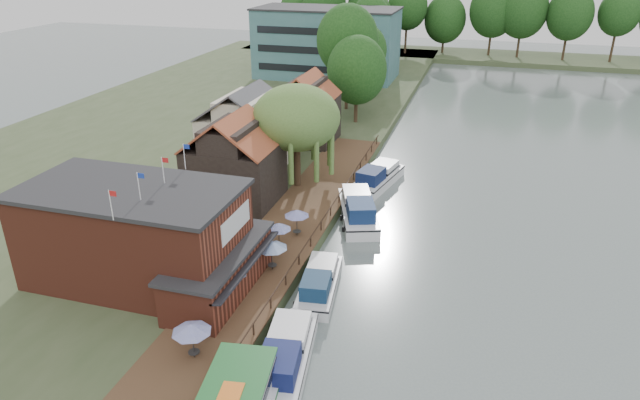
% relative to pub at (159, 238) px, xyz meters
% --- Properties ---
extents(ground, '(260.00, 260.00, 0.00)m').
position_rel_pub_xyz_m(ground, '(14.00, 1.00, -4.65)').
color(ground, '#566463').
rests_on(ground, ground).
extents(land_bank, '(50.00, 140.00, 1.00)m').
position_rel_pub_xyz_m(land_bank, '(-16.00, 36.00, -4.15)').
color(land_bank, '#384728').
rests_on(land_bank, ground).
extents(quay_deck, '(6.00, 50.00, 0.10)m').
position_rel_pub_xyz_m(quay_deck, '(6.00, 11.00, -3.60)').
color(quay_deck, '#47301E').
rests_on(quay_deck, land_bank).
extents(quay_rail, '(0.20, 49.00, 1.00)m').
position_rel_pub_xyz_m(quay_rail, '(8.70, 11.50, -3.15)').
color(quay_rail, black).
rests_on(quay_rail, land_bank).
extents(pub, '(20.00, 11.00, 7.30)m').
position_rel_pub_xyz_m(pub, '(0.00, 0.00, 0.00)').
color(pub, maroon).
rests_on(pub, land_bank).
extents(hotel_block, '(25.40, 12.40, 12.30)m').
position_rel_pub_xyz_m(hotel_block, '(-8.00, 71.00, 2.50)').
color(hotel_block, '#38666B').
rests_on(hotel_block, land_bank).
extents(cottage_a, '(8.60, 7.60, 8.50)m').
position_rel_pub_xyz_m(cottage_a, '(-1.00, 15.00, 0.60)').
color(cottage_a, black).
rests_on(cottage_a, land_bank).
extents(cottage_b, '(9.60, 8.60, 8.50)m').
position_rel_pub_xyz_m(cottage_b, '(-4.00, 25.00, 0.60)').
color(cottage_b, beige).
rests_on(cottage_b, land_bank).
extents(cottage_c, '(7.60, 7.60, 8.50)m').
position_rel_pub_xyz_m(cottage_c, '(0.00, 34.00, 0.60)').
color(cottage_c, black).
rests_on(cottage_c, land_bank).
extents(willow, '(8.60, 8.60, 10.43)m').
position_rel_pub_xyz_m(willow, '(3.50, 20.00, 1.56)').
color(willow, '#476B2D').
rests_on(willow, land_bank).
extents(umbrella_0, '(2.38, 2.38, 2.38)m').
position_rel_pub_xyz_m(umbrella_0, '(6.12, -6.97, -2.36)').
color(umbrella_0, navy).
rests_on(umbrella_0, quay_deck).
extents(umbrella_1, '(2.03, 2.03, 2.38)m').
position_rel_pub_xyz_m(umbrella_1, '(5.74, -0.42, -2.36)').
color(umbrella_1, navy).
rests_on(umbrella_1, quay_deck).
extents(umbrella_2, '(2.44, 2.44, 2.38)m').
position_rel_pub_xyz_m(umbrella_2, '(6.98, 3.78, -2.36)').
color(umbrella_2, navy).
rests_on(umbrella_2, quay_deck).
extents(umbrella_3, '(2.02, 2.02, 2.38)m').
position_rel_pub_xyz_m(umbrella_3, '(6.42, 6.81, -2.36)').
color(umbrella_3, '#1C2A9B').
rests_on(umbrella_3, quay_deck).
extents(umbrella_4, '(2.11, 2.11, 2.38)m').
position_rel_pub_xyz_m(umbrella_4, '(7.00, 9.54, -2.36)').
color(umbrella_4, navy).
rests_on(umbrella_4, quay_deck).
extents(cruiser_0, '(4.68, 10.26, 2.40)m').
position_rel_pub_xyz_m(cruiser_0, '(11.18, -5.03, -3.45)').
color(cruiser_0, white).
rests_on(cruiser_0, ground).
extents(cruiser_1, '(4.03, 9.26, 2.13)m').
position_rel_pub_xyz_m(cruiser_1, '(10.79, 3.50, -3.58)').
color(cruiser_1, silver).
rests_on(cruiser_1, ground).
extents(cruiser_2, '(6.70, 11.11, 2.59)m').
position_rel_pub_xyz_m(cruiser_2, '(10.75, 16.26, -3.35)').
color(cruiser_2, silver).
rests_on(cruiser_2, ground).
extents(cruiser_3, '(5.18, 10.38, 2.41)m').
position_rel_pub_xyz_m(cruiser_3, '(10.90, 24.88, -3.45)').
color(cruiser_3, white).
rests_on(cruiser_3, ground).
extents(bank_tree_0, '(8.03, 8.03, 11.77)m').
position_rel_pub_xyz_m(bank_tree_0, '(3.92, 43.95, 2.24)').
color(bank_tree_0, '#143811').
rests_on(bank_tree_0, land_bank).
extents(bank_tree_1, '(8.87, 8.87, 15.12)m').
position_rel_pub_xyz_m(bank_tree_1, '(0.99, 50.24, 3.91)').
color(bank_tree_1, '#143811').
rests_on(bank_tree_1, land_bank).
extents(bank_tree_2, '(7.07, 7.07, 11.45)m').
position_rel_pub_xyz_m(bank_tree_2, '(1.79, 57.97, 2.07)').
color(bank_tree_2, '#143811').
rests_on(bank_tree_2, land_bank).
extents(bank_tree_3, '(7.28, 7.28, 13.89)m').
position_rel_pub_xyz_m(bank_tree_3, '(-1.83, 79.66, 3.29)').
color(bank_tree_3, '#143811').
rests_on(bank_tree_3, land_bank).
extents(bank_tree_4, '(6.17, 6.17, 10.33)m').
position_rel_pub_xyz_m(bank_tree_4, '(-2.03, 88.31, 1.52)').
color(bank_tree_4, '#143811').
rests_on(bank_tree_4, land_bank).
extents(bank_tree_5, '(7.08, 7.08, 12.47)m').
position_rel_pub_xyz_m(bank_tree_5, '(-3.82, 94.53, 2.58)').
color(bank_tree_5, '#143811').
rests_on(bank_tree_5, land_bank).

